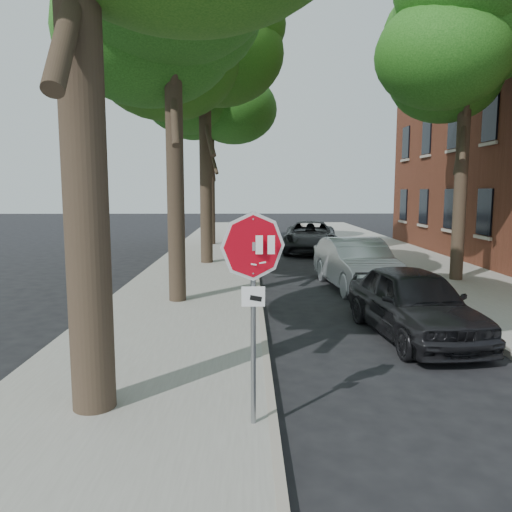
% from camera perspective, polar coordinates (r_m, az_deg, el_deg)
% --- Properties ---
extents(ground, '(120.00, 120.00, 0.00)m').
position_cam_1_polar(ground, '(6.60, 6.15, -19.30)').
color(ground, black).
rests_on(ground, ground).
extents(sidewalk_left, '(4.00, 55.00, 0.12)m').
position_cam_1_polar(sidewalk_left, '(18.16, -6.45, -1.80)').
color(sidewalk_left, gray).
rests_on(sidewalk_left, ground).
extents(sidewalk_right, '(4.00, 55.00, 0.12)m').
position_cam_1_polar(sidewalk_right, '(19.30, 19.56, -1.63)').
color(sidewalk_right, gray).
rests_on(sidewalk_right, ground).
extents(curb_left, '(0.12, 55.00, 0.13)m').
position_cam_1_polar(curb_left, '(18.08, 0.03, -1.78)').
color(curb_left, '#9E9384').
rests_on(curb_left, ground).
extents(curb_right, '(0.12, 55.00, 0.13)m').
position_cam_1_polar(curb_right, '(18.68, 13.66, -1.69)').
color(curb_right, '#9E9384').
rests_on(curb_right, ground).
extents(stop_sign, '(0.76, 0.34, 2.61)m').
position_cam_1_polar(stop_sign, '(5.91, -0.32, -2.46)').
color(stop_sign, gray).
rests_on(stop_sign, sidewalk_left).
extents(tree_mid_a, '(5.59, 5.19, 9.84)m').
position_cam_1_polar(tree_mid_a, '(13.89, -9.66, 26.87)').
color(tree_mid_a, black).
rests_on(tree_mid_a, sidewalk_left).
extents(tree_mid_b, '(5.88, 5.46, 10.36)m').
position_cam_1_polar(tree_mid_b, '(20.66, -5.97, 21.51)').
color(tree_mid_b, black).
rests_on(tree_mid_b, sidewalk_left).
extents(tree_far, '(5.29, 4.91, 9.33)m').
position_cam_1_polar(tree_far, '(27.36, -5.28, 16.36)').
color(tree_far, black).
rests_on(tree_far, sidewalk_left).
extents(tree_right, '(5.29, 4.91, 9.33)m').
position_cam_1_polar(tree_right, '(17.83, 22.82, 20.68)').
color(tree_right, black).
rests_on(tree_right, sidewalk_right).
extents(car_a, '(2.14, 4.37, 1.44)m').
position_cam_1_polar(car_a, '(10.64, 17.56, -5.08)').
color(car_a, black).
rests_on(car_a, ground).
extents(car_b, '(2.06, 4.78, 1.53)m').
position_cam_1_polar(car_b, '(15.45, 11.41, -0.88)').
color(car_b, '#AEB2B6').
rests_on(car_b, ground).
extents(car_d, '(3.16, 5.68, 1.50)m').
position_cam_1_polar(car_d, '(24.32, 6.22, 2.19)').
color(car_d, black).
rests_on(car_d, ground).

